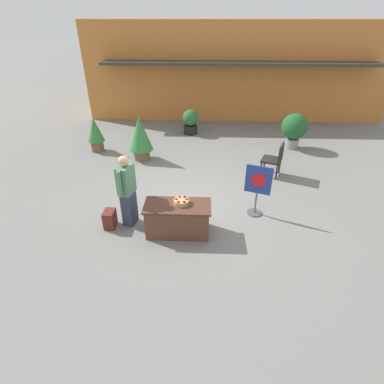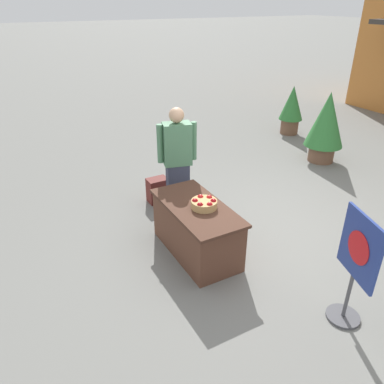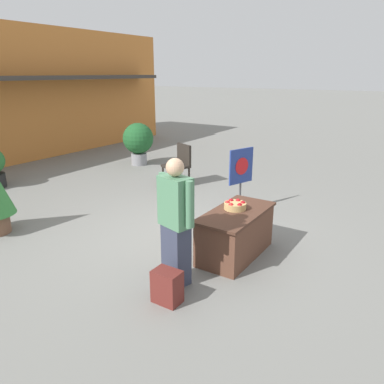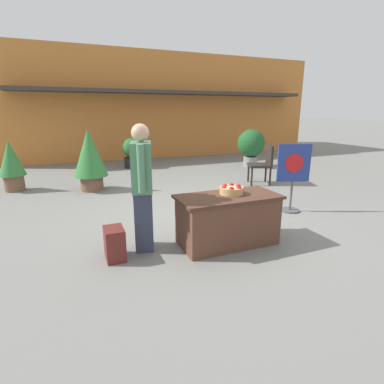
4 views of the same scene
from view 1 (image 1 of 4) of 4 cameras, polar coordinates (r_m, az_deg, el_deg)
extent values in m
plane|color=slate|center=(7.68, -0.93, -2.65)|extent=(120.00, 120.00, 0.00)
cube|color=#C67533|center=(16.03, 7.87, 22.55)|extent=(13.26, 4.37, 4.10)
cube|color=#38332D|center=(13.36, 8.95, 23.06)|extent=(11.27, 0.90, 0.12)
cube|color=brown|center=(6.61, -2.71, -5.24)|extent=(1.35, 0.66, 0.68)
cube|color=#492C20|center=(6.41, -2.79, -2.64)|extent=(1.44, 0.70, 0.04)
cylinder|color=tan|center=(6.42, -2.03, -1.82)|extent=(0.33, 0.33, 0.10)
sphere|color=red|center=(6.40, -0.99, -1.49)|extent=(0.08, 0.08, 0.08)
sphere|color=#A30F14|center=(6.48, -1.46, -1.06)|extent=(0.08, 0.08, 0.08)
sphere|color=red|center=(6.49, -2.39, -1.01)|extent=(0.08, 0.08, 0.08)
sphere|color=red|center=(6.42, -3.06, -1.44)|extent=(0.08, 0.08, 0.08)
sphere|color=#A30F14|center=(6.32, -2.62, -2.00)|extent=(0.08, 0.08, 0.08)
sphere|color=#A30F14|center=(6.31, -1.51, -2.00)|extent=(0.08, 0.08, 0.08)
cube|color=#33384C|center=(7.00, -11.84, -3.00)|extent=(0.32, 0.39, 0.82)
cube|color=#4C7F5B|center=(6.63, -12.50, 2.30)|extent=(0.36, 0.47, 0.65)
sphere|color=tan|center=(6.44, -12.93, 5.78)|extent=(0.23, 0.23, 0.23)
cylinder|color=#4C7F5B|center=(6.82, -11.50, 3.49)|extent=(0.09, 0.09, 0.59)
cylinder|color=#4C7F5B|center=(6.42, -13.60, 1.45)|extent=(0.09, 0.09, 0.59)
cube|color=maroon|center=(7.09, -15.36, -4.97)|extent=(0.24, 0.34, 0.42)
cylinder|color=#4C4C51|center=(7.55, 11.79, -3.86)|extent=(0.36, 0.36, 0.03)
cylinder|color=#4C4C51|center=(7.40, 12.02, -2.00)|extent=(0.04, 0.04, 0.55)
cube|color=navy|center=(7.09, 12.56, 2.26)|extent=(0.59, 0.23, 0.70)
cylinder|color=red|center=(7.07, 12.53, 2.19)|extent=(0.33, 0.12, 0.34)
cylinder|color=#28231E|center=(9.23, 12.97, 4.23)|extent=(0.05, 0.05, 0.46)
cylinder|color=#28231E|center=(9.65, 13.63, 5.33)|extent=(0.05, 0.05, 0.46)
cylinder|color=#28231E|center=(9.16, 15.82, 3.63)|extent=(0.05, 0.05, 0.46)
cylinder|color=#28231E|center=(9.59, 16.36, 4.77)|extent=(0.05, 0.05, 0.46)
cube|color=#28231E|center=(9.30, 14.90, 5.94)|extent=(0.72, 0.72, 0.06)
cube|color=#28231E|center=(9.16, 16.63, 7.20)|extent=(0.26, 0.53, 0.49)
cylinder|color=brown|center=(11.35, -17.56, 8.37)|extent=(0.44, 0.44, 0.38)
cone|color=#337A38|center=(11.15, -18.04, 11.23)|extent=(0.59, 0.59, 0.83)
cylinder|color=black|center=(12.56, -0.27, 11.82)|extent=(0.55, 0.55, 0.34)
sphere|color=#28662D|center=(12.41, -0.27, 13.98)|extent=(0.64, 0.64, 0.64)
cylinder|color=brown|center=(10.30, -9.52, 7.10)|extent=(0.53, 0.53, 0.35)
cone|color=#337A38|center=(10.04, -9.87, 10.93)|extent=(0.79, 0.79, 1.11)
cylinder|color=gray|center=(11.70, 18.45, 8.82)|extent=(0.47, 0.47, 0.35)
sphere|color=#1E5628|center=(11.50, 18.96, 11.74)|extent=(0.92, 0.92, 0.92)
camera|label=2|loc=(4.65, 44.87, 7.98)|focal=35.00mm
camera|label=3|loc=(6.27, -55.04, 3.26)|focal=35.00mm
camera|label=4|loc=(3.91, -40.55, -15.40)|focal=28.00mm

